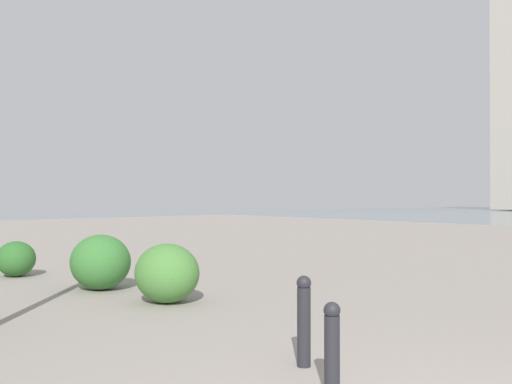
# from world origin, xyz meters

# --- Properties ---
(bollard_near) EXTENTS (0.13, 0.13, 0.70)m
(bollard_near) POSITION_xyz_m (1.59, -0.55, 0.37)
(bollard_near) COLOR #232328
(bollard_near) RESTS_ON ground
(bollard_mid) EXTENTS (0.13, 0.13, 0.80)m
(bollard_mid) POSITION_xyz_m (2.21, -0.87, 0.42)
(bollard_mid) COLOR #232328
(bollard_mid) RESTS_ON ground
(shrub_low) EXTENTS (0.98, 0.89, 0.84)m
(shrub_low) POSITION_xyz_m (5.56, -1.53, 0.42)
(shrub_low) COLOR #477F38
(shrub_low) RESTS_ON ground
(shrub_round) EXTENTS (0.78, 0.70, 0.66)m
(shrub_round) POSITION_xyz_m (9.65, -0.76, 0.33)
(shrub_round) COLOR #2D6628
(shrub_round) RESTS_ON ground
(shrub_wide) EXTENTS (1.04, 0.94, 0.89)m
(shrub_wide) POSITION_xyz_m (7.22, -1.31, 0.44)
(shrub_wide) COLOR #387533
(shrub_wide) RESTS_ON ground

